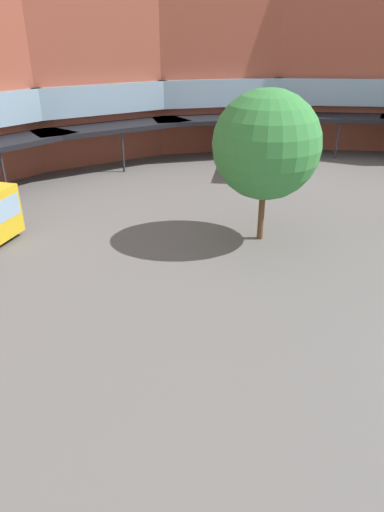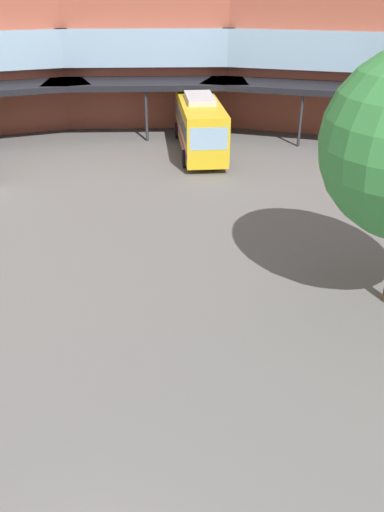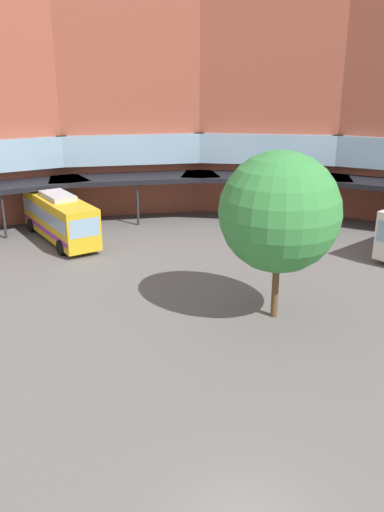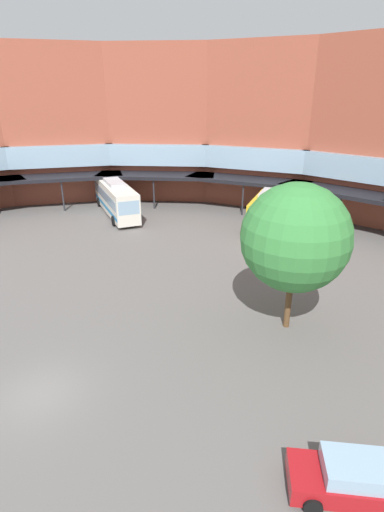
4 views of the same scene
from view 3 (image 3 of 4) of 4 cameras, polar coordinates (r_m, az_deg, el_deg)
station_building at (r=37.13m, az=-5.35°, el=13.81°), size 84.57×41.31×18.49m
bus_2 at (r=41.51m, az=-14.19°, el=4.15°), size 6.14×10.28×3.68m
plaza_tree at (r=26.63m, az=9.48°, el=4.70°), size 6.15×6.15×8.80m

